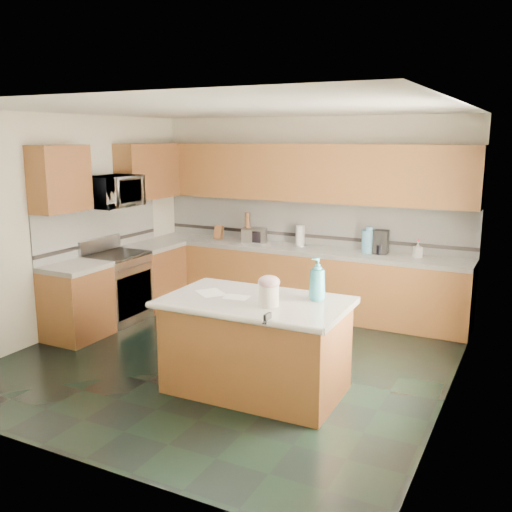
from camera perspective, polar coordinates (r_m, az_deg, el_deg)
The scene contains 52 objects.
floor at distance 6.45m, azimuth -2.64°, elevation -10.23°, with size 4.60×4.60×0.00m, color black.
ceiling at distance 5.99m, azimuth -2.89°, elevation 14.48°, with size 4.60×4.60×0.00m, color white.
wall_back at distance 8.15m, azimuth 5.36°, elevation 4.22°, with size 4.60×0.04×2.70m, color white.
wall_front at distance 4.27m, azimuth -18.40°, elevation -3.35°, with size 4.60×0.04×2.70m, color white.
wall_left at distance 7.49m, azimuth -18.40°, elevation 2.99°, with size 0.04×4.60×2.70m, color white.
wall_right at distance 5.34m, azimuth 19.42°, elevation -0.44°, with size 0.04×4.60×2.70m, color white.
back_base_cab at distance 8.03m, azimuth 4.39°, elevation -2.57°, with size 4.60×0.60×0.86m, color #3E2112.
back_countertop at distance 7.93m, azimuth 4.45°, elevation 0.66°, with size 4.60×0.64×0.06m, color white.
back_upper_cab at distance 7.92m, azimuth 4.95°, elevation 8.30°, with size 4.60×0.33×0.78m, color #3E2112.
back_backsplash at distance 8.13m, azimuth 5.27°, elevation 3.39°, with size 4.60×0.02×0.63m, color silver.
back_accent_band at distance 8.16m, azimuth 5.22°, elevation 2.03°, with size 4.60×0.01×0.05m, color black.
left_base_cab_rear at distance 8.41m, azimuth -10.22°, elevation -2.07°, with size 0.60×0.82×0.86m, color #3E2112.
left_counter_rear at distance 8.31m, azimuth -10.33°, elevation 1.01°, with size 0.64×0.82×0.06m, color white.
left_base_cab_front at distance 7.29m, azimuth -17.49°, elevation -4.59°, with size 0.60×0.72×0.86m, color #3E2112.
left_counter_front at distance 7.18m, azimuth -17.71°, elevation -1.06°, with size 0.64×0.72×0.06m, color white.
left_backsplash at distance 7.87m, azimuth -15.35°, elevation 2.74°, with size 0.02×2.30×0.63m, color silver.
left_accent_band at distance 7.90m, azimuth -15.24°, elevation 1.34°, with size 0.01×2.30×0.05m, color black.
left_upper_cab_rear at distance 8.37m, azimuth -10.78°, elevation 8.33°, with size 0.33×1.09×0.78m, color #3E2112.
left_upper_cab_front at distance 7.13m, azimuth -19.03°, elevation 7.31°, with size 0.33×0.72×0.78m, color #3E2112.
range_body at distance 7.81m, azimuth -13.71°, elevation -3.21°, with size 0.60×0.76×0.88m, color #B7B7BC.
range_oven_door at distance 7.64m, azimuth -12.04°, elevation -3.78°, with size 0.02×0.68×0.55m, color black.
range_cooktop at distance 7.71m, azimuth -13.88°, elevation 0.09°, with size 0.62×0.78×0.04m, color black.
range_handle at distance 7.53m, azimuth -11.98°, elevation -1.03°, with size 0.02×0.02×0.66m, color #B7B7BC.
range_backguard at distance 7.85m, azimuth -15.36°, elevation 1.12°, with size 0.06×0.76×0.18m, color #B7B7BC.
microwave at distance 7.59m, azimuth -14.19°, elevation 6.26°, with size 0.73×0.50×0.41m, color #B7B7BC.
island_base at distance 5.55m, azimuth -0.01°, elevation -9.21°, with size 1.63×0.93×0.86m, color #3E2112.
island_top at distance 5.40m, azimuth -0.01°, elevation -4.65°, with size 1.73×1.03×0.06m, color white.
island_bullnose at distance 4.97m, azimuth -2.72°, elevation -6.15°, with size 0.06×0.06×1.73m, color white.
treat_jar at distance 5.16m, azimuth 1.30°, elevation -3.98°, with size 0.18×0.18×0.19m, color white.
treat_jar_lid at distance 5.13m, azimuth 1.31°, elevation -2.63°, with size 0.20×0.20×0.13m, color beige.
treat_jar_knob at distance 5.12m, azimuth 1.31°, elevation -2.15°, with size 0.02×0.02×0.07m, color tan.
treat_jar_knob_end_l at distance 5.13m, azimuth 0.98°, elevation -2.11°, with size 0.03×0.03×0.03m, color tan.
treat_jar_knob_end_r at distance 5.11m, azimuth 1.64°, elevation -2.19°, with size 0.03×0.03×0.03m, color tan.
soap_bottle_island at distance 5.35m, azimuth 6.16°, elevation -2.29°, with size 0.16×0.16×0.41m, color teal.
paper_sheet_a at distance 5.46m, azimuth -1.99°, elevation -4.13°, with size 0.24×0.18×0.00m, color white.
paper_sheet_b at distance 5.62m, azimuth -4.54°, elevation -3.68°, with size 0.31×0.23×0.00m, color white.
clamp_body at distance 4.81m, azimuth 1.17°, elevation -6.24°, with size 0.03×0.09×0.08m, color black.
clamp_handle at distance 4.77m, azimuth 0.87°, elevation -6.65°, with size 0.01×0.01×0.06m, color black.
knife_block at distance 8.54m, azimuth -3.75°, elevation 2.38°, with size 0.11×0.09×0.20m, color #472814.
utensil_crock at distance 8.34m, azimuth -0.86°, elevation 2.06°, with size 0.14×0.14×0.17m, color black.
utensil_bundle at distance 8.31m, azimuth -0.86°, elevation 3.50°, with size 0.08×0.08×0.25m, color #472814.
toaster_oven at distance 8.26m, azimuth -0.17°, elevation 2.07°, with size 0.35×0.24×0.20m, color #B7B7BC.
toaster_oven_door at distance 8.16m, azimuth -0.53°, elevation 1.95°, with size 0.31×0.01×0.16m, color black.
paper_towel at distance 8.00m, azimuth 4.45°, elevation 2.03°, with size 0.13×0.13×0.29m, color white.
paper_towel_base at distance 8.03m, azimuth 4.43°, elevation 1.07°, with size 0.19×0.19×0.01m, color #B7B7BC.
water_jug at distance 7.65m, azimuth 11.20°, elevation 1.43°, with size 0.18×0.18×0.30m, color #60A8D3.
water_jug_neck at distance 7.62m, azimuth 11.25°, elevation 2.70°, with size 0.09×0.09×0.04m, color #60A8D3.
coffee_maker at distance 7.63m, azimuth 12.39°, elevation 1.38°, with size 0.18×0.20×0.31m, color black.
coffee_carafe at distance 7.60m, azimuth 12.27°, elevation 0.65°, with size 0.13×0.13×0.13m, color black.
soap_bottle_back at distance 7.50m, azimuth 15.87°, elevation 0.64°, with size 0.09×0.10×0.21m, color white.
soap_back_cap at distance 7.48m, azimuth 15.92°, elevation 1.54°, with size 0.02×0.02×0.03m, color red.
window_light_proxy at distance 5.12m, azimuth 18.90°, elevation 0.81°, with size 0.02×1.40×1.10m, color white.
Camera 1 is at (2.97, -5.19, 2.42)m, focal length 40.00 mm.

